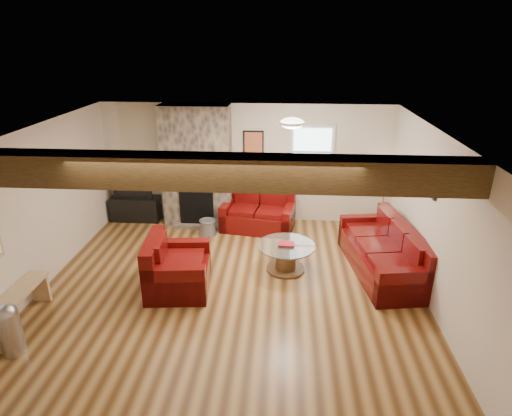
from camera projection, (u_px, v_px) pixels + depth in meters
The scene contains 17 objects.
room at pixel (230, 215), 6.42m from camera, with size 8.00×8.00×8.00m.
oak_beam at pixel (214, 172), 4.87m from camera, with size 6.00×0.36×0.38m, color black.
chimney_breast at pixel (197, 168), 8.80m from camera, with size 1.40×0.67×2.50m.
back_window at pixel (312, 151), 8.73m from camera, with size 0.90×0.08×1.10m, color silver, non-canonical shape.
ceiling_dome at pixel (292, 125), 6.75m from camera, with size 0.40×0.40×0.18m, color white, non-canonical shape.
artwork_back at pixel (253, 143), 8.75m from camera, with size 0.42×0.06×0.52m, color black, non-canonical shape.
artwork_right at pixel (430, 181), 6.32m from camera, with size 0.06×0.55×0.42m, color black, non-canonical shape.
sofa_three at pixel (383, 249), 7.17m from camera, with size 2.17×0.91×0.84m, color #410408, non-canonical shape.
loveseat at pixel (258, 212), 8.79m from camera, with size 1.45×0.83×0.77m, color #410408, non-canonical shape.
armchair_red at pixel (178, 264), 6.68m from camera, with size 1.07×0.94×0.87m, color #410408, non-canonical shape.
coffee_table at pixel (286, 257), 7.28m from camera, with size 0.98×0.98×0.51m.
tv_cabinet at pixel (136, 208), 9.29m from camera, with size 1.04×0.42×0.52m, color black.
television at pixel (134, 187), 9.10m from camera, with size 0.83×0.11×0.48m, color black.
floor_lamp at pixel (386, 174), 8.41m from camera, with size 0.37×0.37×1.43m.
pine_bench at pixel (17, 310), 5.90m from camera, with size 0.30×1.27×0.48m, color tan, non-canonical shape.
pedal_bin at pixel (9, 329), 5.32m from camera, with size 0.29×0.29×0.72m, color #A8A8AD, non-canonical shape.
coal_bucket at pixel (208, 227), 8.63m from camera, with size 0.34×0.34×0.32m, color gray, non-canonical shape.
Camera 1 is at (0.80, -5.88, 3.75)m, focal length 30.00 mm.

